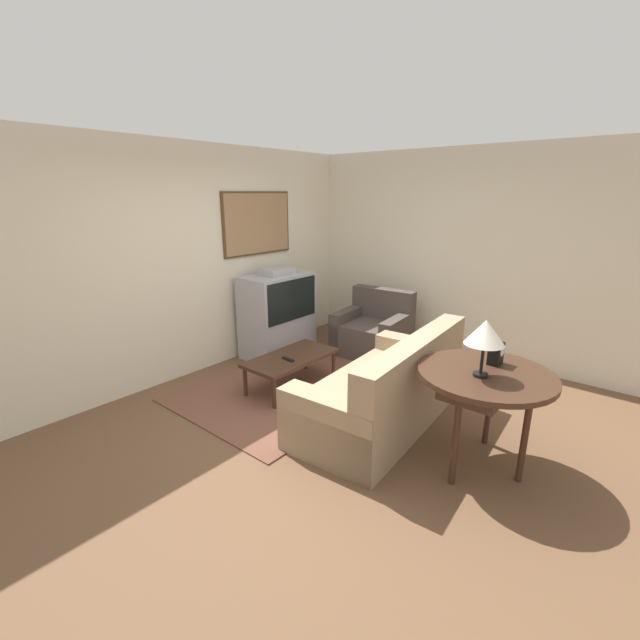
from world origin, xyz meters
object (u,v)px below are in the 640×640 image
couch (385,392)px  table_lamp (485,333)px  mantel_clock (496,353)px  coffee_table (291,359)px  console_table (486,381)px  armchair (373,332)px  tv (278,314)px

couch → table_lamp: size_ratio=4.54×
table_lamp → couch: bearing=77.4°
mantel_clock → couch: bearing=97.0°
table_lamp → mantel_clock: (0.32, -0.00, -0.25)m
coffee_table → console_table: console_table is taller
armchair → coffee_table: bearing=-99.4°
armchair → coffee_table: (-1.52, 0.11, 0.05)m
tv → table_lamp: bearing=-106.0°
armchair → table_lamp: bearing=-45.3°
coffee_table → console_table: 2.20m
armchair → couch: bearing=-58.8°
tv → couch: bearing=-107.5°
table_lamp → mantel_clock: table_lamp is taller
tv → armchair: 1.33m
armchair → coffee_table: armchair is taller
armchair → table_lamp: (-1.71, -2.04, 0.86)m
tv → table_lamp: (-0.87, -3.03, 0.59)m
couch → mantel_clock: mantel_clock is taller
armchair → coffee_table: size_ratio=0.90×
table_lamp → armchair: bearing=50.0°
table_lamp → mantel_clock: size_ratio=2.50×
armchair → mantel_clock: 2.54m
console_table → mantel_clock: 0.27m
couch → armchair: 1.87m
console_table → mantel_clock: size_ratio=5.86×
table_lamp → mantel_clock: 0.41m
armchair → table_lamp: 2.80m
tv → mantel_clock: (-0.55, -3.04, 0.34)m
tv → table_lamp: table_lamp is taller
tv → couch: 2.22m
tv → couch: (-0.66, -2.11, -0.25)m
coffee_table → mantel_clock: mantel_clock is taller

